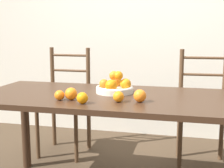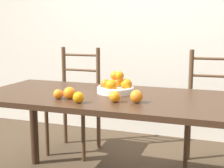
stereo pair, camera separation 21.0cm
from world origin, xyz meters
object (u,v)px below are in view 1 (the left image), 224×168
object	(u,v)px
fruit_bowl	(115,87)
chair_right	(203,111)
orange_loose_4	(71,94)
orange_loose_1	(140,96)
orange_loose_3	(60,95)
orange_loose_2	(119,97)
orange_loose_0	(82,98)
chair_left	(65,103)

from	to	relation	value
fruit_bowl	chair_right	xyz separation A→B (m)	(0.64, 0.66, -0.31)
chair_right	orange_loose_4	bearing A→B (deg)	-134.82
orange_loose_1	chair_right	world-z (taller)	chair_right
orange_loose_3	orange_loose_4	bearing A→B (deg)	19.55
orange_loose_1	orange_loose_2	xyz separation A→B (m)	(-0.13, -0.03, -0.01)
orange_loose_0	orange_loose_4	size ratio (longest dim) A/B	0.89
fruit_bowl	orange_loose_1	size ratio (longest dim) A/B	3.34
fruit_bowl	orange_loose_4	size ratio (longest dim) A/B	3.37
orange_loose_1	chair_left	bearing A→B (deg)	133.51
orange_loose_2	orange_loose_3	xyz separation A→B (m)	(-0.37, -0.03, -0.00)
orange_loose_3	chair_left	world-z (taller)	chair_left
orange_loose_3	orange_loose_4	xyz separation A→B (m)	(0.07, 0.02, 0.01)
orange_loose_4	chair_right	size ratio (longest dim) A/B	0.08
orange_loose_0	orange_loose_4	xyz separation A→B (m)	(-0.10, 0.08, 0.00)
orange_loose_4	orange_loose_1	bearing A→B (deg)	5.11
orange_loose_3	chair_right	bearing A→B (deg)	46.25
orange_loose_0	chair_right	xyz separation A→B (m)	(0.75, 1.02, -0.30)
fruit_bowl	chair_right	distance (m)	0.96
orange_loose_0	orange_loose_2	xyz separation A→B (m)	(0.20, 0.09, -0.00)
fruit_bowl	orange_loose_2	distance (m)	0.29
orange_loose_2	chair_left	distance (m)	1.22
orange_loose_2	chair_right	bearing A→B (deg)	59.46
orange_loose_2	orange_loose_1	bearing A→B (deg)	13.87
fruit_bowl	orange_loose_0	distance (m)	0.38
orange_loose_3	orange_loose_0	bearing A→B (deg)	-19.02
orange_loose_4	chair_left	bearing A→B (deg)	114.30
fruit_bowl	orange_loose_1	distance (m)	0.32
fruit_bowl	orange_loose_2	world-z (taller)	fruit_bowl
orange_loose_2	chair_left	xyz separation A→B (m)	(-0.73, 0.93, -0.30)
orange_loose_1	orange_loose_2	size ratio (longest dim) A/B	1.16
orange_loose_1	chair_right	size ratio (longest dim) A/B	0.08
orange_loose_0	orange_loose_3	xyz separation A→B (m)	(-0.17, 0.06, -0.00)
chair_left	chair_right	distance (m)	1.28
orange_loose_4	fruit_bowl	bearing A→B (deg)	52.49
chair_right	orange_loose_2	bearing A→B (deg)	-123.09
orange_loose_1	orange_loose_4	xyz separation A→B (m)	(-0.43, -0.04, -0.00)
fruit_bowl	orange_loose_3	distance (m)	0.42
orange_loose_1	fruit_bowl	bearing A→B (deg)	131.11
fruit_bowl	orange_loose_3	xyz separation A→B (m)	(-0.29, -0.31, -0.01)
fruit_bowl	chair_left	distance (m)	0.97
orange_loose_4	orange_loose_2	bearing A→B (deg)	1.35
orange_loose_4	chair_left	size ratio (longest dim) A/B	0.08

